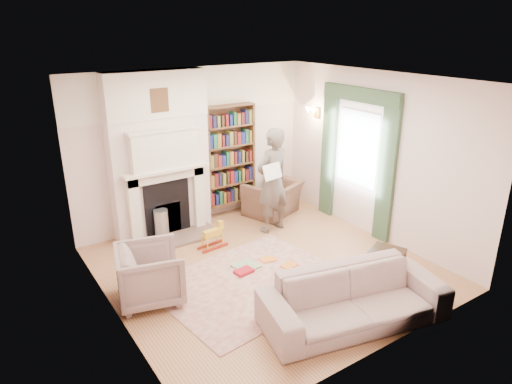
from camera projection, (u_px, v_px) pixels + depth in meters
floor at (265, 267)px, 6.95m from camera, size 4.50×4.50×0.00m
ceiling at (267, 80)px, 5.97m from camera, size 4.50×4.50×0.00m
wall_back at (195, 147)px, 8.21m from camera, size 4.50×0.00×4.50m
wall_front at (390, 240)px, 4.70m from camera, size 4.50×0.00×4.50m
wall_left at (107, 216)px, 5.29m from camera, size 0.00×4.50×4.50m
wall_right at (376, 156)px, 7.63m from camera, size 0.00×4.50×4.50m
fireplace at (160, 156)px, 7.67m from camera, size 1.70×0.58×2.80m
bookcase at (229, 155)px, 8.53m from camera, size 1.00×0.24×1.85m
window at (358, 148)px, 7.91m from camera, size 0.02×0.90×1.30m
curtain_left at (387, 173)px, 7.44m from camera, size 0.07×0.32×2.40m
curtain_right at (329, 154)px, 8.53m from camera, size 0.07×0.32×2.40m
pelmet at (361, 95)px, 7.57m from camera, size 0.09×1.70×0.24m
wall_sconce at (309, 114)px, 8.51m from camera, size 0.20×0.24×0.24m
rug at (251, 282)px, 6.54m from camera, size 2.75×2.25×0.01m
armchair_reading at (273, 198)px, 8.81m from camera, size 1.22×1.15×0.64m
armchair_left at (150, 274)px, 6.02m from camera, size 1.02×1.00×0.77m
sofa at (354, 299)px, 5.57m from camera, size 2.43×1.39×0.67m
man_reading at (272, 181)px, 7.89m from camera, size 0.74×0.54×1.86m
newspaper at (272, 171)px, 7.57m from camera, size 0.39×0.16×0.25m
coffee_table at (383, 268)px, 6.47m from camera, size 0.82×0.69×0.45m
paraffin_heater at (162, 225)px, 7.74m from camera, size 0.30×0.30×0.55m
rocking_horse at (212, 236)px, 7.48m from camera, size 0.51×0.24×0.44m
board_game at (246, 266)px, 6.94m from camera, size 0.39×0.39×0.03m
game_box_lid at (244, 271)px, 6.76m from camera, size 0.29×0.21×0.05m
comic_annuals at (288, 269)px, 6.86m from camera, size 0.51×0.99×0.02m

